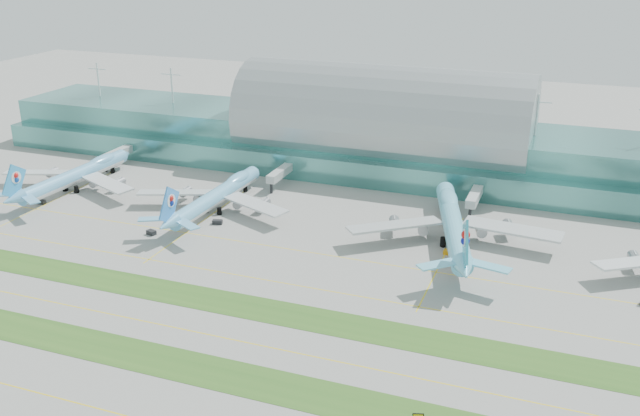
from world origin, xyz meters
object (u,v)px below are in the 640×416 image
at_px(terminal, 383,136).
at_px(airliner_c, 453,222).
at_px(airliner_b, 218,195).
at_px(taxiway_sign_east, 418,416).
at_px(airliner_a, 76,174).

bearing_deg(terminal, airliner_c, -57.21).
height_order(airliner_b, taxiway_sign_east, airliner_b).
distance_m(terminal, airliner_a, 122.52).
xyz_separation_m(airliner_a, airliner_c, (145.03, 0.57, 0.76)).
distance_m(terminal, airliner_b, 78.80).
bearing_deg(airliner_c, airliner_b, 165.56).
xyz_separation_m(terminal, airliner_b, (-41.63, -66.36, -8.47)).
bearing_deg(taxiway_sign_east, airliner_a, 132.76).
bearing_deg(airliner_a, terminal, 34.83).
xyz_separation_m(airliner_b, taxiway_sign_east, (93.97, -89.93, -5.26)).
xyz_separation_m(terminal, airliner_c, (41.73, -64.76, -7.66)).
bearing_deg(airliner_c, taxiway_sign_east, -98.93).
height_order(airliner_a, taxiway_sign_east, airliner_a).
relative_size(terminal, taxiway_sign_east, 147.45).
bearing_deg(airliner_b, taxiway_sign_east, -42.22).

